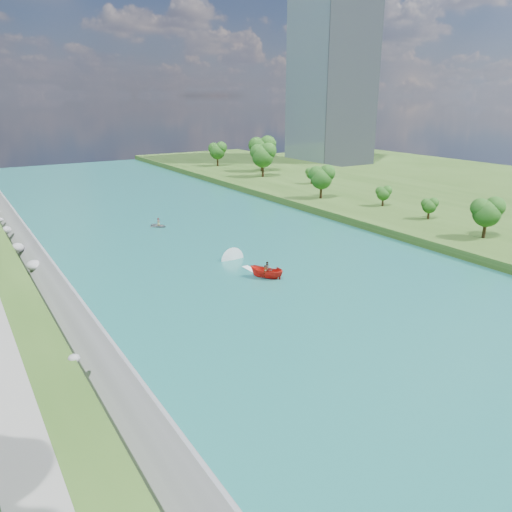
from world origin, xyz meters
TOP-DOWN VIEW (x-y plane):
  - ground at (0.00, 0.00)m, footprint 260.00×260.00m
  - river_water at (0.00, 20.00)m, footprint 55.00×240.00m
  - berm_east at (49.50, 20.00)m, footprint 44.00×240.00m
  - riprap_bank at (-25.87, 19.02)m, footprint 4.32×236.00m
  - office_tower at (82.50, 95.00)m, footprint 22.00×22.00m
  - trees_east at (40.29, 34.66)m, footprint 17.42×144.38m
  - motorboat at (-0.44, 9.18)m, footprint 4.01×19.04m
  - raft at (-2.46, 40.20)m, footprint 3.51×3.81m

SIDE VIEW (x-z plane):
  - ground at x=0.00m, z-range 0.00..0.00m
  - river_water at x=0.00m, z-range 0.00..0.10m
  - raft at x=-2.46m, z-range -0.34..1.28m
  - berm_east at x=49.50m, z-range 0.00..1.50m
  - motorboat at x=-0.44m, z-range -0.15..1.83m
  - riprap_bank at x=-25.87m, z-range -0.29..3.93m
  - trees_east at x=40.29m, z-range 0.53..12.33m
  - office_tower at x=82.50m, z-range 0.00..60.00m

